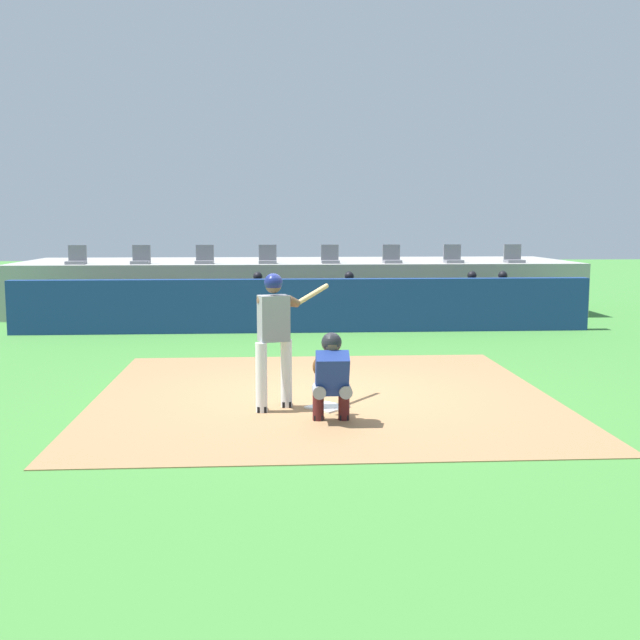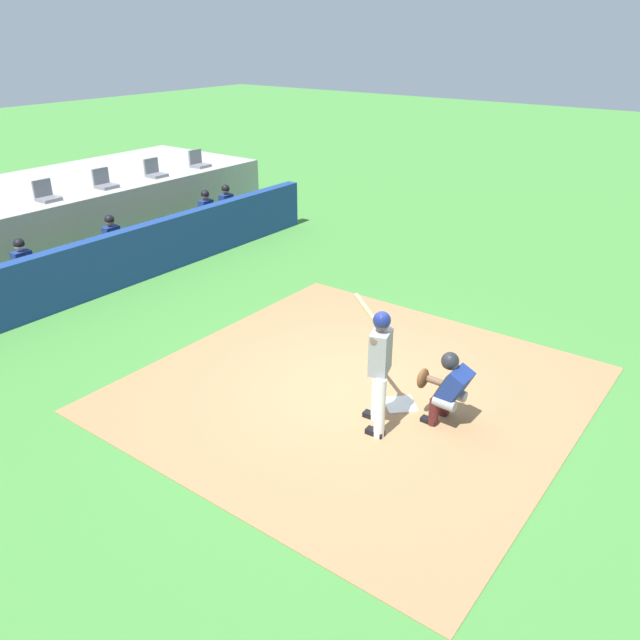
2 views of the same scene
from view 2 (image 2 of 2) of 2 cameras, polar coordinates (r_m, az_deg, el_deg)
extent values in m
plane|color=#428438|center=(10.00, 3.23, -6.22)|extent=(80.00, 80.00, 0.00)
cube|color=#9E754C|center=(10.00, 3.23, -6.19)|extent=(6.40, 6.40, 0.01)
cube|color=white|center=(9.64, 7.22, -7.53)|extent=(0.62, 0.62, 0.02)
cylinder|color=silver|center=(8.71, 5.40, -7.93)|extent=(0.15, 0.15, 0.92)
cylinder|color=silver|center=(9.06, 5.11, -6.50)|extent=(0.15, 0.15, 0.92)
cube|color=gray|center=(8.50, 5.45, -2.87)|extent=(0.43, 0.34, 0.60)
sphere|color=brown|center=(8.31, 5.57, -0.24)|extent=(0.21, 0.21, 0.21)
sphere|color=navy|center=(8.29, 5.58, -0.03)|extent=(0.24, 0.24, 0.24)
cylinder|color=brown|center=(8.49, 5.17, -1.30)|extent=(0.56, 0.30, 0.18)
cylinder|color=brown|center=(8.65, 5.82, -0.81)|extent=(0.21, 0.27, 0.17)
cylinder|color=tan|center=(9.05, 4.35, 0.81)|extent=(0.51, 0.75, 0.24)
cube|color=black|center=(8.96, 4.95, -10.05)|extent=(0.13, 0.27, 0.09)
cube|color=black|center=(9.30, 4.69, -8.58)|extent=(0.13, 0.27, 0.09)
cylinder|color=gray|center=(9.02, 11.12, -7.35)|extent=(0.16, 0.32, 0.16)
cylinder|color=#4C1919|center=(9.19, 10.18, -8.17)|extent=(0.14, 0.14, 0.42)
cube|color=black|center=(9.30, 9.77, -8.93)|extent=(0.11, 0.24, 0.08)
cylinder|color=gray|center=(9.27, 12.03, -6.48)|extent=(0.16, 0.32, 0.16)
cylinder|color=#4C1919|center=(9.43, 11.10, -7.30)|extent=(0.14, 0.14, 0.42)
cube|color=black|center=(9.55, 10.69, -8.05)|extent=(0.11, 0.24, 0.08)
cube|color=navy|center=(9.02, 11.99, -5.81)|extent=(0.41, 0.44, 0.57)
cube|color=#2D2D33|center=(9.06, 11.31, -5.59)|extent=(0.38, 0.26, 0.45)
sphere|color=brown|center=(8.88, 11.72, -3.77)|extent=(0.21, 0.21, 0.21)
sphere|color=#232328|center=(8.88, 11.62, -3.62)|extent=(0.25, 0.25, 0.25)
cylinder|color=brown|center=(9.07, 10.60, -5.50)|extent=(0.11, 0.45, 0.10)
ellipsoid|color=brown|center=(9.12, 9.23, -5.19)|extent=(0.28, 0.12, 0.30)
sphere|color=white|center=(9.43, 5.39, -2.15)|extent=(0.07, 0.07, 0.07)
cube|color=navy|center=(14.03, -19.40, 4.52)|extent=(13.00, 0.30, 1.20)
cube|color=olive|center=(14.96, -21.41, 3.90)|extent=(11.80, 0.44, 0.45)
cylinder|color=#939399|center=(14.14, -24.93, 3.24)|extent=(0.15, 0.40, 0.15)
cylinder|color=#939399|center=(14.06, -24.33, 2.07)|extent=(0.13, 0.13, 0.45)
cube|color=maroon|center=(14.09, -24.09, 1.33)|extent=(0.11, 0.24, 0.08)
cylinder|color=#939399|center=(14.25, -24.04, 3.57)|extent=(0.15, 0.40, 0.15)
cylinder|color=#939399|center=(14.17, -23.44, 2.41)|extent=(0.13, 0.13, 0.45)
cube|color=maroon|center=(14.20, -23.21, 1.68)|extent=(0.11, 0.24, 0.08)
cube|color=navy|center=(14.29, -25.12, 4.59)|extent=(0.36, 0.22, 0.54)
sphere|color=beige|center=(14.18, -25.40, 6.06)|extent=(0.20, 0.20, 0.20)
sphere|color=black|center=(14.17, -25.43, 6.21)|extent=(0.22, 0.22, 0.22)
cylinder|color=beige|center=(14.12, -25.45, 3.83)|extent=(0.09, 0.41, 0.22)
cylinder|color=beige|center=(14.30, -24.08, 4.32)|extent=(0.09, 0.41, 0.22)
cylinder|color=#939399|center=(15.18, -17.95, 5.79)|extent=(0.15, 0.40, 0.15)
cylinder|color=#939399|center=(15.11, -17.36, 4.71)|extent=(0.13, 0.13, 0.45)
cube|color=maroon|center=(15.13, -17.16, 4.02)|extent=(0.11, 0.24, 0.08)
cylinder|color=#939399|center=(15.32, -17.17, 6.07)|extent=(0.15, 0.40, 0.15)
cylinder|color=#939399|center=(15.25, -16.59, 5.00)|extent=(0.13, 0.13, 0.45)
cube|color=maroon|center=(15.28, -16.39, 4.32)|extent=(0.11, 0.24, 0.08)
cube|color=navy|center=(15.35, -18.18, 7.03)|extent=(0.36, 0.22, 0.54)
sphere|color=#996B4C|center=(15.24, -18.38, 8.42)|extent=(0.20, 0.20, 0.20)
sphere|color=black|center=(15.23, -18.40, 8.56)|extent=(0.22, 0.22, 0.22)
cylinder|color=#996B4C|center=(15.16, -18.42, 6.35)|extent=(0.09, 0.41, 0.22)
cylinder|color=#996B4C|center=(15.38, -17.22, 6.77)|extent=(0.09, 0.41, 0.22)
cylinder|color=#939399|center=(16.96, -9.91, 8.60)|extent=(0.15, 0.40, 0.15)
cylinder|color=#939399|center=(16.89, -9.37, 7.63)|extent=(0.13, 0.13, 0.45)
cube|color=maroon|center=(16.91, -9.21, 7.01)|extent=(0.11, 0.24, 0.08)
cylinder|color=#939399|center=(17.13, -9.28, 8.81)|extent=(0.15, 0.40, 0.15)
cylinder|color=#939399|center=(17.07, -8.75, 7.85)|extent=(0.13, 0.13, 0.45)
cube|color=maroon|center=(17.09, -8.59, 7.23)|extent=(0.11, 0.24, 0.08)
cube|color=navy|center=(17.13, -10.18, 9.68)|extent=(0.36, 0.22, 0.54)
sphere|color=#996B4C|center=(17.03, -10.28, 10.94)|extent=(0.20, 0.20, 0.20)
sphere|color=black|center=(17.02, -10.29, 11.07)|extent=(0.22, 0.22, 0.22)
cylinder|color=#996B4C|center=(16.92, -10.31, 9.10)|extent=(0.09, 0.41, 0.22)
cylinder|color=#996B4C|center=(17.19, -9.34, 9.42)|extent=(0.09, 0.41, 0.22)
cylinder|color=#939399|center=(17.46, -8.13, 9.19)|extent=(0.15, 0.40, 0.15)
cylinder|color=#939399|center=(17.40, -7.60, 8.26)|extent=(0.13, 0.13, 0.45)
cube|color=maroon|center=(17.42, -7.44, 7.65)|extent=(0.11, 0.24, 0.08)
cylinder|color=#939399|center=(17.64, -7.53, 9.39)|extent=(0.15, 0.40, 0.15)
cylinder|color=#939399|center=(17.58, -7.01, 8.46)|extent=(0.13, 0.13, 0.45)
cube|color=maroon|center=(17.60, -6.86, 7.86)|extent=(0.11, 0.24, 0.08)
cube|color=navy|center=(17.63, -8.40, 10.24)|extent=(0.36, 0.22, 0.54)
sphere|color=#996B4C|center=(17.53, -8.48, 11.47)|extent=(0.20, 0.20, 0.20)
sphere|color=black|center=(17.53, -8.49, 11.60)|extent=(0.22, 0.22, 0.22)
cylinder|color=#996B4C|center=(17.42, -8.51, 9.69)|extent=(0.09, 0.41, 0.22)
cylinder|color=#996B4C|center=(17.70, -7.59, 9.98)|extent=(0.09, 0.41, 0.22)
cube|color=slate|center=(16.51, -23.19, 9.94)|extent=(0.46, 0.46, 0.08)
cube|color=slate|center=(16.63, -23.70, 10.81)|extent=(0.46, 0.06, 0.40)
cube|color=slate|center=(17.36, -18.62, 11.30)|extent=(0.46, 0.46, 0.08)
cube|color=slate|center=(17.47, -19.12, 12.13)|extent=(0.46, 0.06, 0.40)
cube|color=slate|center=(18.31, -14.45, 12.47)|extent=(0.46, 0.46, 0.08)
cube|color=slate|center=(18.41, -14.94, 13.25)|extent=(0.46, 0.06, 0.40)
cube|color=slate|center=(19.35, -10.69, 13.46)|extent=(0.46, 0.46, 0.08)
cube|color=slate|center=(19.45, -11.16, 14.20)|extent=(0.46, 0.06, 0.40)
camera|label=1|loc=(9.33, 74.21, -11.43)|focal=43.59mm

